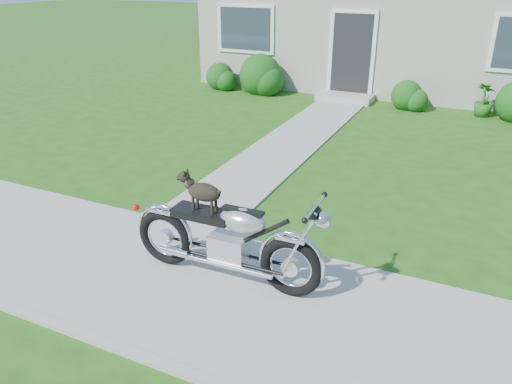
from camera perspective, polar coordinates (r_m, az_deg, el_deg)
ground at (r=5.25m, az=-0.46°, el=-12.45°), size 80.00×80.00×0.00m
sidewalk at (r=5.24m, az=-0.46°, el=-12.27°), size 24.00×2.20×0.04m
walkway at (r=9.90m, az=4.27°, el=5.87°), size 1.20×8.00×0.03m
house at (r=15.91m, az=19.75°, el=19.49°), size 12.60×7.03×4.50m
shrub_row at (r=12.67m, az=18.16°, el=10.83°), size 11.00×1.13×1.13m
potted_plant_left at (r=14.03m, az=-0.96°, el=12.83°), size 0.67×0.73×0.68m
potted_plant_right at (r=12.64m, az=24.66°, el=9.57°), size 0.58×0.58×0.77m
motorcycle_with_dog at (r=5.25m, az=-3.29°, el=-5.21°), size 2.22×0.60×1.18m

